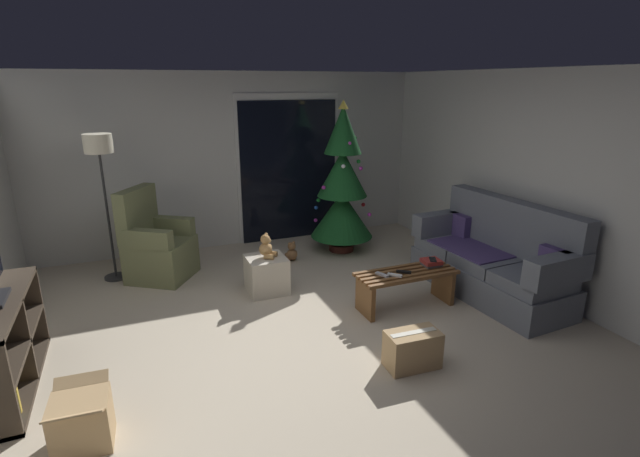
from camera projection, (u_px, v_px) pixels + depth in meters
ground_plane at (309, 337)px, 4.53m from camera, size 7.00×7.00×0.00m
wall_back at (233, 161)px, 6.86m from camera, size 5.72×0.12×2.50m
wall_right at (550, 186)px, 5.20m from camera, size 0.12×6.00×2.50m
patio_door_frame at (289, 168)px, 7.14m from camera, size 1.60×0.02×2.20m
patio_door_glass at (289, 172)px, 7.14m from camera, size 1.50×0.02×2.10m
couch at (493, 260)px, 5.38m from camera, size 0.89×1.98×1.08m
coffee_table at (406, 284)px, 5.07m from camera, size 1.10×0.40×0.41m
remote_black at (404, 272)px, 5.00m from camera, size 0.15×0.13×0.02m
remote_white at (395, 275)px, 4.91m from camera, size 0.14×0.14×0.02m
remote_silver at (382, 275)px, 4.93m from camera, size 0.10×0.16×0.02m
book_stack at (431, 262)px, 5.19m from camera, size 0.21×0.19×0.07m
cell_phone at (433, 259)px, 5.17m from camera, size 0.13×0.16×0.01m
christmas_tree at (342, 187)px, 6.61m from camera, size 0.89×0.89×2.13m
armchair at (156, 247)px, 5.82m from camera, size 0.95×0.95×1.13m
floor_lamp at (100, 158)px, 5.47m from camera, size 0.32×0.32×1.78m
ottoman at (267, 274)px, 5.47m from camera, size 0.44×0.44×0.42m
teddy_bear_honey at (266, 248)px, 5.37m from camera, size 0.22×0.21×0.29m
teddy_bear_chestnut_by_tree at (291, 253)px, 6.43m from camera, size 0.21×0.21×0.29m
cardboard_box_open_near_shelf at (82, 422)px, 3.14m from camera, size 0.38×0.50×0.41m
cardboard_box_taped_mid_floor at (412, 349)px, 4.03m from camera, size 0.47×0.28×0.33m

